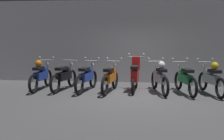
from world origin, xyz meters
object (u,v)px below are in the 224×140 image
Objects in this scene: motorbike_slot_5 at (160,77)px; motorbike_slot_7 at (211,78)px; motorbike_slot_2 at (87,77)px; motorbike_slot_4 at (135,76)px; motorbike_slot_1 at (64,76)px; motorbike_slot_3 at (110,78)px; motorbike_slot_0 at (41,75)px; motorbike_slot_6 at (185,79)px.

motorbike_slot_5 and motorbike_slot_7 have the same top height.
motorbike_slot_2 is 2.49m from motorbike_slot_5.
motorbike_slot_4 is at bearing 173.84° from motorbike_slot_7.
motorbike_slot_5 is 1.00× the size of motorbike_slot_7.
motorbike_slot_3 reaches higher than motorbike_slot_1.
motorbike_slot_6 is at bearing -1.39° from motorbike_slot_0.
motorbike_slot_0 is 1.01× the size of motorbike_slot_5.
motorbike_slot_7 is at bearing -2.50° from motorbike_slot_6.
motorbike_slot_0 is 1.01× the size of motorbike_slot_1.
motorbike_slot_0 and motorbike_slot_2 have the same top height.
motorbike_slot_7 is at bearing -3.00° from motorbike_slot_5.
motorbike_slot_5 is (2.49, 0.01, 0.04)m from motorbike_slot_2.
motorbike_slot_2 is 1.15× the size of motorbike_slot_4.
motorbike_slot_2 and motorbike_slot_7 have the same top height.
motorbike_slot_0 is 4.98m from motorbike_slot_6.
motorbike_slot_5 is at bearing 176.50° from motorbike_slot_6.
motorbike_slot_7 is (2.49, -0.27, 0.00)m from motorbike_slot_4.
motorbike_slot_2 is (0.83, -0.11, 0.00)m from motorbike_slot_1.
motorbike_slot_7 is at bearing -1.55° from motorbike_slot_0.
motorbike_slot_6 is at bearing -2.18° from motorbike_slot_1.
motorbike_slot_1 is at bearing 177.77° from motorbike_slot_7.
motorbike_slot_2 is at bearing -7.79° from motorbike_slot_1.
motorbike_slot_2 is 4.15m from motorbike_slot_7.
motorbike_slot_2 reaches higher than motorbike_slot_1.
motorbike_slot_3 is at bearing -179.16° from motorbike_slot_6.
motorbike_slot_3 is (1.66, -0.19, 0.00)m from motorbike_slot_1.
motorbike_slot_2 is 1.00× the size of motorbike_slot_3.
motorbike_slot_6 is at bearing 0.84° from motorbike_slot_3.
motorbike_slot_3 is at bearing -6.67° from motorbike_slot_1.
motorbike_slot_1 is 1.00× the size of motorbike_slot_5.
motorbike_slot_3 is at bearing -5.54° from motorbike_slot_2.
motorbike_slot_5 is 1.00× the size of motorbike_slot_6.
motorbike_slot_5 is (3.32, -0.11, 0.04)m from motorbike_slot_1.
motorbike_slot_3 is 1.15× the size of motorbike_slot_4.
motorbike_slot_4 reaches higher than motorbike_slot_6.
motorbike_slot_0 is at bearing 178.61° from motorbike_slot_6.
motorbike_slot_5 is 0.83m from motorbike_slot_6.
motorbike_slot_0 is 1.01× the size of motorbike_slot_3.
motorbike_slot_0 and motorbike_slot_5 have the same top height.
motorbike_slot_4 is (0.83, 0.27, 0.04)m from motorbike_slot_3.
motorbike_slot_3 is 1.00× the size of motorbike_slot_6.
motorbike_slot_1 is at bearing 177.82° from motorbike_slot_6.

